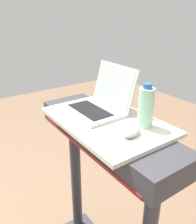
{
  "coord_description": "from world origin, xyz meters",
  "views": [
    {
      "loc": [
        0.85,
        0.06,
        1.67
      ],
      "look_at": [
        0.0,
        0.65,
        1.22
      ],
      "focal_mm": 38.35,
      "sensor_mm": 36.0,
      "label": 1
    }
  ],
  "objects": [
    {
      "name": "laptop",
      "position": [
        -0.11,
        0.73,
        1.22
      ],
      "size": [
        0.31,
        0.28,
        0.23
      ],
      "rotation": [
        0.0,
        0.0,
        0.01
      ],
      "color": "#B7B7BC",
      "rests_on": "desk_board"
    },
    {
      "name": "desk_board",
      "position": [
        0.0,
        0.7,
        1.16
      ],
      "size": [
        0.64,
        0.42,
        0.02
      ],
      "primitive_type": "cube",
      "color": "beige",
      "rests_on": "treadmill_base"
    },
    {
      "name": "computer_mouse",
      "position": [
        0.2,
        0.69,
        1.19
      ],
      "size": [
        0.08,
        0.11,
        0.03
      ],
      "primitive_type": "ellipsoid",
      "rotation": [
        0.0,
        0.0,
        0.25
      ],
      "color": "#B2B2B7",
      "rests_on": "desk_board"
    },
    {
      "name": "water_bottle",
      "position": [
        0.16,
        0.8,
        1.27
      ],
      "size": [
        0.07,
        0.07,
        0.2
      ],
      "color": "#9EDBB2",
      "rests_on": "desk_board"
    }
  ]
}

